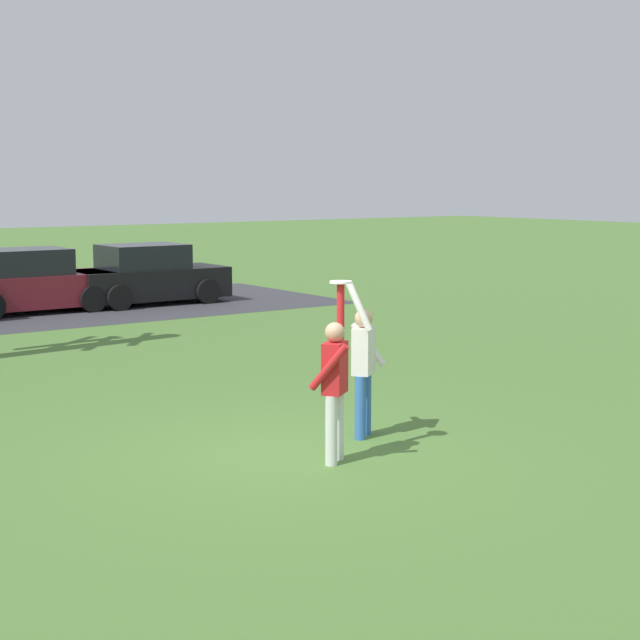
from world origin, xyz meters
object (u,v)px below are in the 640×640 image
Objects in this scene: frisbee_disc at (341,282)px; parked_car_maroon at (28,283)px; parked_car_black at (147,277)px; person_catcher at (335,380)px; person_defender at (363,362)px.

frisbee_disc is 0.06× the size of parked_car_maroon.
parked_car_black is (3.20, -0.11, 0.00)m from parked_car_maroon.
parked_car_black is at bearing -2.20° from parked_car_maroon.
parked_car_maroon is at bearing 46.78° from person_catcher.
parked_car_black is (5.04, 15.23, -0.25)m from person_catcher.
frisbee_disc is (-0.81, -0.60, 1.11)m from person_defender.
person_catcher is 8.04× the size of frisbee_disc.
parked_car_black is (4.05, 14.50, -0.25)m from person_defender.
person_defender reaches higher than parked_car_black.
frisbee_disc reaches higher than parked_car_maroon.
person_defender reaches higher than parked_car_maroon.
frisbee_disc is at bearing -108.06° from parked_car_black.
person_catcher reaches higher than parked_car_maroon.
person_catcher is 1.13m from frisbee_disc.
person_catcher is 1.02× the size of person_defender.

